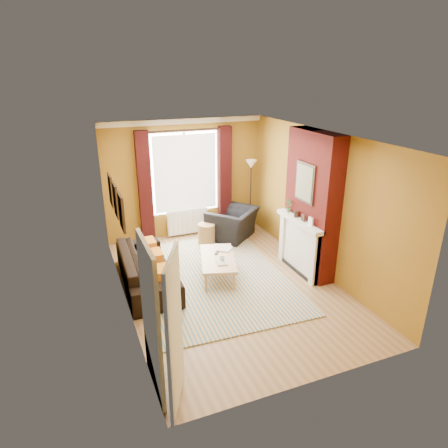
{
  "coord_description": "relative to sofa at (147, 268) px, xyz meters",
  "views": [
    {
      "loc": [
        -2.57,
        -6.15,
        3.83
      ],
      "look_at": [
        0.0,
        0.25,
        1.15
      ],
      "focal_mm": 32.0,
      "sensor_mm": 36.0,
      "label": 1
    }
  ],
  "objects": [
    {
      "name": "armchair",
      "position": [
        2.37,
        1.46,
        0.03
      ],
      "size": [
        1.49,
        1.47,
        0.73
      ],
      "primitive_type": "imported",
      "rotation": [
        0.0,
        0.0,
        3.85
      ],
      "color": "black",
      "rests_on": "ground"
    },
    {
      "name": "mug",
      "position": [
        1.35,
        -0.44,
        0.14
      ],
      "size": [
        0.13,
        0.13,
        0.1
      ],
      "primitive_type": "imported",
      "rotation": [
        0.0,
        0.0,
        -0.25
      ],
      "color": "#999999",
      "rests_on": "coffee_table"
    },
    {
      "name": "tv_remote",
      "position": [
        1.39,
        -0.07,
        0.1
      ],
      "size": [
        0.14,
        0.17,
        0.02
      ],
      "rotation": [
        0.0,
        0.0,
        -0.61
      ],
      "color": "#252528",
      "rests_on": "coffee_table"
    },
    {
      "name": "floor_lamp",
      "position": [
        2.97,
        1.74,
        1.09
      ],
      "size": [
        0.29,
        0.29,
        1.8
      ],
      "rotation": [
        0.0,
        0.0,
        0.11
      ],
      "color": "black",
      "rests_on": "ground"
    },
    {
      "name": "coffee_table",
      "position": [
        1.34,
        -0.25,
        0.05
      ],
      "size": [
        0.98,
        1.4,
        0.42
      ],
      "rotation": [
        0.0,
        0.0,
        -0.29
      ],
      "color": "tan",
      "rests_on": "ground"
    },
    {
      "name": "striped_rug",
      "position": [
        1.21,
        -0.24,
        -0.32
      ],
      "size": [
        2.9,
        3.92,
        0.02
      ],
      "rotation": [
        0.0,
        0.0,
        -0.04
      ],
      "color": "teal",
      "rests_on": "ground"
    },
    {
      "name": "sofa",
      "position": [
        0.0,
        0.0,
        0.0
      ],
      "size": [
        0.96,
        2.31,
        0.67
      ],
      "primitive_type": "imported",
      "rotation": [
        0.0,
        0.0,
        1.54
      ],
      "color": "black",
      "rests_on": "ground"
    },
    {
      "name": "ground",
      "position": [
        1.42,
        -0.62,
        -0.33
      ],
      "size": [
        5.5,
        5.5,
        0.0
      ],
      "primitive_type": "plane",
      "color": "olive",
      "rests_on": "ground"
    },
    {
      "name": "wicker_stool",
      "position": [
        1.66,
        1.32,
        -0.08
      ],
      "size": [
        0.52,
        0.52,
        0.5
      ],
      "rotation": [
        0.0,
        0.0,
        -0.36
      ],
      "color": "olive",
      "rests_on": "ground"
    },
    {
      "name": "book_b",
      "position": [
        1.54,
        0.1,
        0.1
      ],
      "size": [
        0.35,
        0.36,
        0.02
      ],
      "primitive_type": "imported",
      "rotation": [
        0.0,
        0.0,
        -0.71
      ],
      "color": "#999999",
      "rests_on": "coffee_table"
    },
    {
      "name": "book_a",
      "position": [
        1.22,
        -0.49,
        0.1
      ],
      "size": [
        0.22,
        0.27,
        0.02
      ],
      "primitive_type": "imported",
      "rotation": [
        0.0,
        0.0,
        -0.13
      ],
      "color": "#999999",
      "rests_on": "coffee_table"
    },
    {
      "name": "room_walls",
      "position": [
        2.05,
        -0.34,
        1.05
      ],
      "size": [
        3.82,
        5.54,
        2.83
      ],
      "color": "olive",
      "rests_on": "ground"
    }
  ]
}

